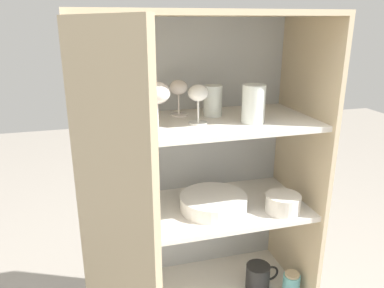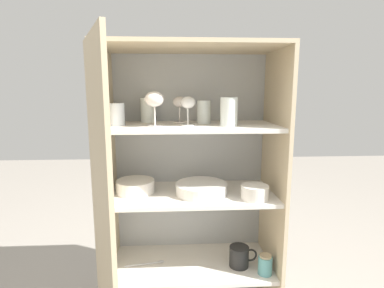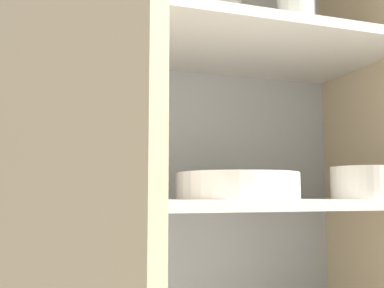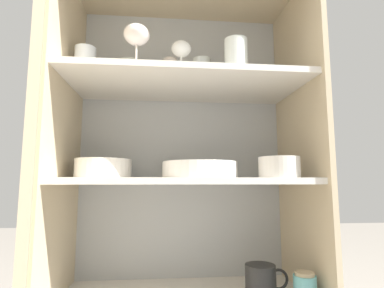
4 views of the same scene
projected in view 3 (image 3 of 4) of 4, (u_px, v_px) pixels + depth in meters
The scene contains 12 objects.
cupboard_back_panel at pixel (184, 198), 1.12m from camera, with size 0.85×0.02×1.38m, color #B2B7BC.
cupboard_side_right at pixel (376, 199), 1.06m from camera, with size 0.02×0.41×1.38m, color #CCB793.
shelf_board_middle at pixel (212, 204), 0.93m from camera, with size 0.81×0.38×0.02m, color silver.
shelf_board_upper at pixel (212, 44), 0.97m from camera, with size 0.81×0.38×0.02m, color silver.
cupboard_door at pixel (32, 205), 0.44m from camera, with size 0.17×0.40×1.38m.
tumbler_glass_1 at pixel (296, 7), 0.96m from camera, with size 0.08×0.08×0.13m.
tumbler_glass_2 at pixel (102, 21), 1.03m from camera, with size 0.08×0.08×0.13m.
tumbler_glass_3 at pixel (228, 27), 1.05m from camera, with size 0.07×0.07×0.11m.
wine_glass_1 at pixel (175, 10), 1.05m from camera, with size 0.07×0.07×0.13m.
plate_stack_white at pixel (237, 186), 0.92m from camera, with size 0.25×0.25×0.05m.
mixing_bowl_large at pixel (73, 181), 0.86m from camera, with size 0.19×0.19×0.06m.
serving_bowl_small at pixel (363, 181), 0.92m from camera, with size 0.13×0.13×0.07m.
Camera 3 is at (-0.34, -0.69, 0.70)m, focal length 42.00 mm.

